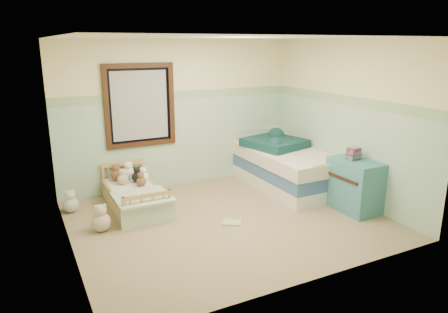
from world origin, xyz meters
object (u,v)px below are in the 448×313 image
twin_bed_frame (285,181)px  floor_book (232,222)px  dresser (354,185)px  plush_floor_tan (101,222)px  toddler_bed_frame (135,202)px  plush_floor_cream (71,205)px  red_pillow (159,203)px

twin_bed_frame → floor_book: 1.82m
dresser → plush_floor_tan: bearing=164.8°
twin_bed_frame → dresser: bearing=-77.3°
toddler_bed_frame → twin_bed_frame: (2.60, -0.25, 0.02)m
toddler_bed_frame → floor_book: (1.05, -1.19, -0.08)m
plush_floor_tan → floor_book: plush_floor_tan is taller
toddler_bed_frame → plush_floor_cream: bearing=164.4°
twin_bed_frame → dresser: 1.39m
plush_floor_tan → plush_floor_cream: bearing=107.3°
red_pillow → floor_book: (0.74, -0.94, -0.09)m
plush_floor_cream → plush_floor_tan: plush_floor_tan is taller
plush_floor_cream → red_pillow: bearing=-22.6°
floor_book → plush_floor_cream: bearing=174.8°
plush_floor_tan → floor_book: (1.67, -0.57, -0.12)m
twin_bed_frame → plush_floor_cream: bearing=171.9°
plush_floor_cream → floor_book: (1.94, -1.44, -0.10)m
floor_book → plush_floor_tan: bearing=-167.5°
plush_floor_tan → twin_bed_frame: 3.25m
toddler_bed_frame → floor_book: 1.58m
plush_floor_cream → red_pillow: size_ratio=0.68×
plush_floor_tan → red_pillow: 1.00m
plush_floor_tan → red_pillow: bearing=21.6°
dresser → floor_book: bearing=168.2°
plush_floor_cream → floor_book: size_ratio=0.91×
plush_floor_tan → dresser: 3.66m
plush_floor_tan → dresser: bearing=-15.2°
twin_bed_frame → dresser: dresser is taller
plush_floor_cream → twin_bed_frame: size_ratio=0.11×
toddler_bed_frame → dresser: dresser is taller
dresser → floor_book: dresser is taller
dresser → red_pillow: 2.93m
plush_floor_cream → floor_book: bearing=-36.5°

